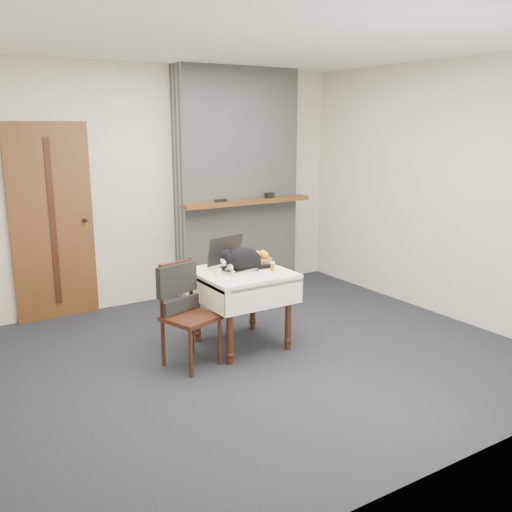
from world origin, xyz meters
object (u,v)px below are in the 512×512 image
Objects in this scene: door at (52,223)px; chair at (183,299)px; laptop at (233,261)px; pill_bottle at (272,266)px; cream_jar at (218,273)px; fruit_basket at (259,260)px; cat at (243,259)px; side_table at (242,283)px.

chair is at bearing -70.95° from door.
door is 1.99m from laptop.
pill_bottle is at bearing -59.92° from laptop.
cream_jar is 0.39m from chair.
door is at bearing 132.50° from fruit_basket.
pill_bottle reaches higher than cream_jar.
cat is 6.17× the size of pill_bottle.
fruit_basket reaches higher than cream_jar.
side_table is at bearing 179.66° from cat.
door is 1.92m from chair.
chair reaches higher than side_table.
chair reaches higher than fruit_basket.
pill_bottle is 0.24m from fruit_basket.
cream_jar is (-0.26, -0.04, 0.15)m from side_table.
laptop is 0.52× the size of chair.
door is 2.01m from cream_jar.
chair reaches higher than cream_jar.
door is 2.36m from pill_bottle.
side_table is 3.39× the size of fruit_basket.
door is 2.11m from cat.
side_table is at bearing 9.64° from cream_jar.
side_table is at bearing -11.61° from chair.
door is at bearing 118.09° from cat.
cream_jar is at bearing -158.63° from laptop.
cream_jar is at bearing -178.46° from cat.
side_table is 9.37× the size of pill_bottle.
door is at bearing 113.68° from laptop.
cream_jar is 0.30× the size of fruit_basket.
chair is at bearing -173.86° from side_table.
laptop reaches higher than fruit_basket.
cat reaches higher than fruit_basket.
cat is (0.02, 0.00, 0.22)m from side_table.
chair is at bearing -176.58° from cream_jar.
chair is (-0.61, -0.07, -0.03)m from side_table.
side_table is 0.89× the size of chair.
pill_bottle is (0.25, -0.27, -0.03)m from laptop.
cat is 0.26m from fruit_basket.
laptop is 0.30m from cream_jar.
cat is at bearing -53.94° from door.
fruit_basket is (1.47, -1.60, -0.25)m from door.
pill_bottle is 0.36× the size of fruit_basket.
cat is 2.23× the size of fruit_basket.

